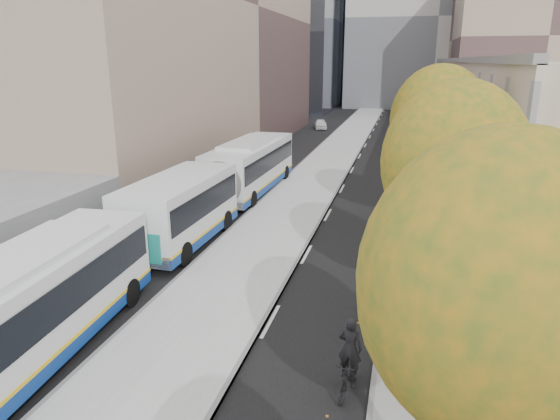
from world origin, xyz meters
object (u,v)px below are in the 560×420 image
(bus_shelter, at_px, (534,300))
(distant_car, at_px, (321,124))
(bus_far, at_px, (227,180))
(cyclist, at_px, (349,365))

(bus_shelter, height_order, distant_car, bus_shelter)
(bus_far, relative_size, distant_car, 5.37)
(bus_shelter, distance_m, cyclist, 5.08)
(bus_shelter, bearing_deg, cyclist, -156.29)
(bus_far, distance_m, cyclist, 16.90)
(distant_car, bearing_deg, bus_shelter, -86.45)
(bus_far, distance_m, distant_car, 35.80)
(bus_shelter, bearing_deg, bus_far, 135.90)
(cyclist, relative_size, distant_car, 0.61)
(bus_far, bearing_deg, bus_shelter, -42.71)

